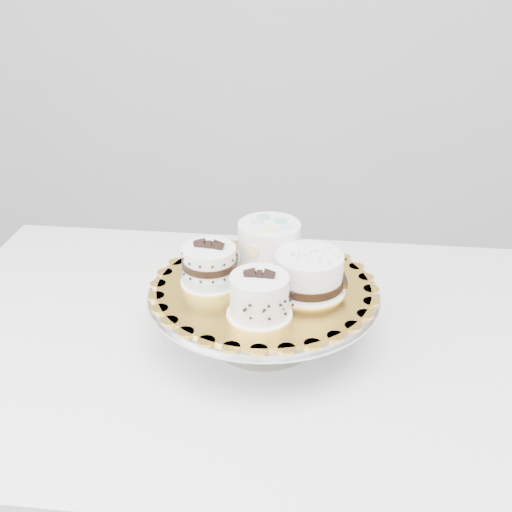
{
  "coord_description": "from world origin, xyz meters",
  "views": [
    {
      "loc": [
        -0.01,
        -0.81,
        1.41
      ],
      "look_at": [
        -0.05,
        0.12,
        0.92
      ],
      "focal_mm": 45.0,
      "sensor_mm": 36.0,
      "label": 1
    }
  ],
  "objects_px": {
    "table": "(252,371)",
    "cake_board": "(264,287)",
    "cake_swirl": "(259,297)",
    "cake_ribbon": "(310,274)",
    "cake_stand": "(264,305)",
    "cake_banded": "(210,266)",
    "cake_dots": "(269,244)"
  },
  "relations": [
    {
      "from": "cake_swirl",
      "to": "table",
      "type": "bearing_deg",
      "value": 104.99
    },
    {
      "from": "cake_stand",
      "to": "cake_dots",
      "type": "xyz_separation_m",
      "value": [
        0.01,
        0.08,
        0.08
      ]
    },
    {
      "from": "cake_swirl",
      "to": "cake_banded",
      "type": "height_order",
      "value": "same"
    },
    {
      "from": "cake_stand",
      "to": "cake_banded",
      "type": "relative_size",
      "value": 3.7
    },
    {
      "from": "cake_board",
      "to": "cake_banded",
      "type": "relative_size",
      "value": 3.41
    },
    {
      "from": "cake_dots",
      "to": "cake_ribbon",
      "type": "xyz_separation_m",
      "value": [
        0.07,
        -0.08,
        -0.01
      ]
    },
    {
      "from": "cake_board",
      "to": "cake_swirl",
      "type": "height_order",
      "value": "cake_swirl"
    },
    {
      "from": "table",
      "to": "cake_board",
      "type": "height_order",
      "value": "cake_board"
    },
    {
      "from": "table",
      "to": "cake_dots",
      "type": "xyz_separation_m",
      "value": [
        0.03,
        0.06,
        0.23
      ]
    },
    {
      "from": "cake_stand",
      "to": "cake_swirl",
      "type": "height_order",
      "value": "cake_swirl"
    },
    {
      "from": "table",
      "to": "cake_ribbon",
      "type": "height_order",
      "value": "cake_ribbon"
    },
    {
      "from": "cake_swirl",
      "to": "cake_dots",
      "type": "relative_size",
      "value": 0.72
    },
    {
      "from": "table",
      "to": "cake_stand",
      "type": "height_order",
      "value": "cake_stand"
    },
    {
      "from": "cake_board",
      "to": "cake_swirl",
      "type": "distance_m",
      "value": 0.09
    },
    {
      "from": "cake_board",
      "to": "cake_swirl",
      "type": "relative_size",
      "value": 3.49
    },
    {
      "from": "cake_ribbon",
      "to": "cake_dots",
      "type": "bearing_deg",
      "value": 122.63
    },
    {
      "from": "table",
      "to": "cake_stand",
      "type": "relative_size",
      "value": 3.23
    },
    {
      "from": "cake_banded",
      "to": "cake_dots",
      "type": "relative_size",
      "value": 0.74
    },
    {
      "from": "cake_dots",
      "to": "cake_board",
      "type": "bearing_deg",
      "value": -71.47
    },
    {
      "from": "table",
      "to": "cake_stand",
      "type": "xyz_separation_m",
      "value": [
        0.02,
        -0.01,
        0.15
      ]
    },
    {
      "from": "cake_stand",
      "to": "cake_dots",
      "type": "height_order",
      "value": "cake_dots"
    },
    {
      "from": "cake_board",
      "to": "cake_swirl",
      "type": "xyz_separation_m",
      "value": [
        -0.0,
        -0.09,
        0.03
      ]
    },
    {
      "from": "cake_swirl",
      "to": "cake_ribbon",
      "type": "height_order",
      "value": "cake_swirl"
    },
    {
      "from": "cake_swirl",
      "to": "cake_dots",
      "type": "height_order",
      "value": "same"
    },
    {
      "from": "cake_stand",
      "to": "cake_swirl",
      "type": "bearing_deg",
      "value": -92.23
    },
    {
      "from": "table",
      "to": "cake_ribbon",
      "type": "relative_size",
      "value": 9.65
    },
    {
      "from": "table",
      "to": "cake_swirl",
      "type": "bearing_deg",
      "value": -76.1
    },
    {
      "from": "cake_stand",
      "to": "cake_ribbon",
      "type": "relative_size",
      "value": 2.99
    },
    {
      "from": "cake_swirl",
      "to": "cake_ribbon",
      "type": "bearing_deg",
      "value": 50.09
    },
    {
      "from": "cake_board",
      "to": "cake_ribbon",
      "type": "bearing_deg",
      "value": -6.41
    },
    {
      "from": "table",
      "to": "cake_banded",
      "type": "bearing_deg",
      "value": -174.62
    },
    {
      "from": "cake_swirl",
      "to": "cake_ribbon",
      "type": "xyz_separation_m",
      "value": [
        0.08,
        0.08,
        -0.0
      ]
    }
  ]
}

